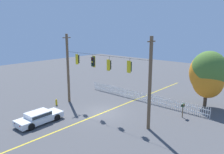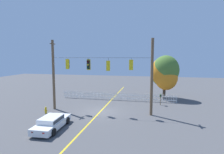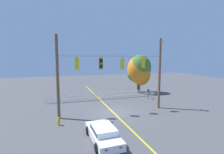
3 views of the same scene
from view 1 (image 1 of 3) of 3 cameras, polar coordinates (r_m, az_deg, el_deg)
The scene contains 13 objects.
ground at distance 24.06m, azimuth -2.43°, elevation -9.21°, with size 80.00×80.00×0.00m, color #4C4C4F.
lane_centerline_stripe at distance 24.06m, azimuth -2.43°, elevation -9.20°, with size 0.16×36.00×0.01m, color gold.
signal_support_span at distance 22.85m, azimuth -2.53°, elevation 0.60°, with size 11.75×1.10×8.25m.
traffic_signal_westbound_side at distance 25.43m, azimuth -8.83°, elevation 4.57°, with size 0.43×0.38×1.32m.
traffic_signal_northbound_secondary at distance 23.59m, azimuth -4.91°, elevation 3.96°, with size 0.43×0.38×1.39m.
traffic_signal_southbound_primary at distance 21.97m, azimuth -0.72°, elevation 3.13°, with size 0.43×0.38×1.44m.
traffic_signal_northbound_primary at distance 20.36m, azimuth 4.56°, elevation 2.68°, with size 0.43×0.38×1.32m.
white_picket_fence at distance 27.86m, azimuth 7.54°, elevation -5.02°, with size 16.63×0.06×1.13m.
autumn_maple_near_fence at distance 26.73m, azimuth 23.40°, elevation 0.80°, with size 3.99×3.75×6.49m.
autumn_maple_mid at distance 26.55m, azimuth 23.33°, elevation 0.24°, with size 3.91×3.45×6.36m.
parked_car at distance 22.54m, azimuth -18.23°, elevation -9.73°, with size 1.99×4.54×1.15m.
fire_hydrant at distance 27.02m, azimuth -14.12°, elevation -6.29°, with size 0.38×0.22×0.75m.
roadside_mailbox at distance 23.64m, azimuth 17.80°, elevation -7.18°, with size 0.25×0.44×1.44m.
Camera 1 is at (15.61, -16.03, 8.86)m, focal length 35.54 mm.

